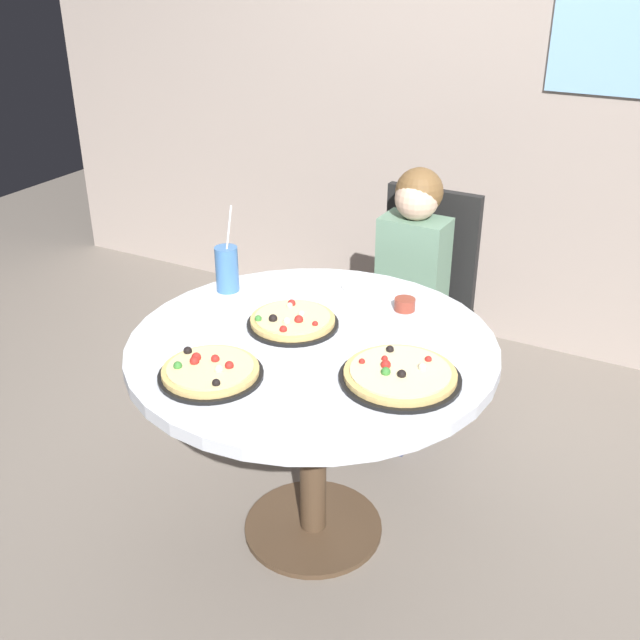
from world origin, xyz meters
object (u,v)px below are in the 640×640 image
pizza_cheese (210,372)px  soda_cup (227,269)px  diner_child (403,320)px  chair_wooden (421,293)px  pizza_veggie (292,321)px  plate_small (367,286)px  sauce_bowl (405,304)px  dining_table (312,371)px  pizza_pepperoni (400,375)px

pizza_cheese → soda_cup: bearing=119.6°
diner_child → soda_cup: bearing=-127.7°
chair_wooden → pizza_veggie: (-0.11, -0.88, 0.24)m
pizza_veggie → plate_small: 0.39m
diner_child → sauce_bowl: diner_child is taller
pizza_veggie → sauce_bowl: bearing=45.7°
pizza_veggie → chair_wooden: bearing=83.1°
pizza_veggie → plate_small: bearing=77.4°
diner_child → sauce_bowl: size_ratio=15.46×
chair_wooden → plate_small: size_ratio=5.28×
plate_small → soda_cup: bearing=-149.4°
pizza_cheese → sauce_bowl: 0.73m
pizza_veggie → dining_table: bearing=-29.6°
chair_wooden → pizza_cheese: (-0.15, -1.26, 0.24)m
chair_wooden → soda_cup: 0.92m
pizza_cheese → sauce_bowl: size_ratio=4.25×
diner_child → pizza_cheese: bearing=-97.9°
dining_table → plate_small: size_ratio=6.32×
pizza_cheese → pizza_pepperoni: (0.48, 0.23, -0.00)m
chair_wooden → diner_child: 0.19m
dining_table → soda_cup: bearing=156.8°
pizza_veggie → soda_cup: 0.37m
sauce_bowl → plate_small: sauce_bowl is taller
chair_wooden → pizza_pepperoni: 1.10m
dining_table → sauce_bowl: size_ratio=16.26×
pizza_cheese → dining_table: bearing=64.7°
pizza_pepperoni → sauce_bowl: size_ratio=4.92×
chair_wooden → soda_cup: soda_cup is taller
pizza_pepperoni → sauce_bowl: 0.45m
soda_cup → dining_table: bearing=-23.2°
pizza_pepperoni → plate_small: 0.63m
pizza_veggie → pizza_pepperoni: bearing=-18.6°
sauce_bowl → pizza_pepperoni: bearing=-69.1°
diner_child → soda_cup: size_ratio=3.53×
pizza_veggie → diner_child: bearing=81.6°
dining_table → pizza_veggie: (-0.10, 0.06, 0.12)m
diner_child → dining_table: bearing=-89.9°
dining_table → diner_child: size_ratio=1.05×
plate_small → pizza_pepperoni: bearing=-56.5°
pizza_veggie → sauce_bowl: 0.39m
soda_cup → sauce_bowl: soda_cup is taller
pizza_cheese → pizza_pepperoni: bearing=26.2°
sauce_bowl → plate_small: bearing=151.1°
pizza_cheese → pizza_pepperoni: size_ratio=0.87×
soda_cup → plate_small: soda_cup is taller
pizza_veggie → pizza_pepperoni: 0.45m
pizza_pepperoni → plate_small: pizza_pepperoni is taller
chair_wooden → plate_small: bearing=-92.5°
chair_wooden → pizza_pepperoni: (0.32, -1.02, 0.24)m
pizza_veggie → sauce_bowl: (0.27, 0.28, 0.00)m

